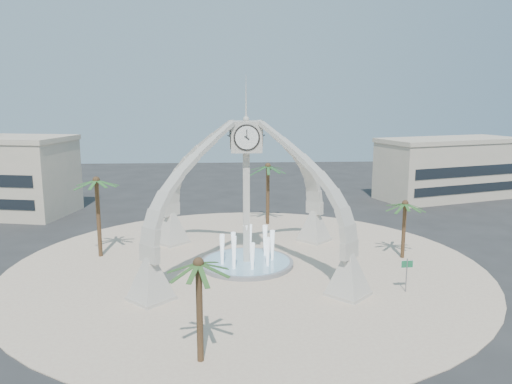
{
  "coord_description": "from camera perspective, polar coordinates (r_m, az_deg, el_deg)",
  "views": [
    {
      "loc": [
        -1.64,
        -40.8,
        14.11
      ],
      "look_at": [
        0.93,
        2.0,
        6.05
      ],
      "focal_mm": 35.0,
      "sensor_mm": 36.0,
      "label": 1
    }
  ],
  "objects": [
    {
      "name": "building_ne",
      "position": [
        76.36,
        21.1,
        2.57
      ],
      "size": [
        21.87,
        14.17,
        8.6
      ],
      "rotation": [
        0.0,
        0.0,
        0.31
      ],
      "color": "#B9AC90",
      "rests_on": "ground"
    },
    {
      "name": "palm_west",
      "position": [
        46.12,
        -17.79,
        1.15
      ],
      "size": [
        5.27,
        5.27,
        7.78
      ],
      "rotation": [
        0.0,
        0.0,
        0.42
      ],
      "color": "brown",
      "rests_on": "ground"
    },
    {
      "name": "palm_east",
      "position": [
        45.78,
        16.69,
        -1.33
      ],
      "size": [
        4.45,
        4.45,
        5.7
      ],
      "rotation": [
        0.0,
        0.0,
        -0.3
      ],
      "color": "brown",
      "rests_on": "ground"
    },
    {
      "name": "plaza",
      "position": [
        43.19,
        -1.08,
        -8.38
      ],
      "size": [
        40.0,
        40.0,
        0.06
      ],
      "primitive_type": "cylinder",
      "color": "beige",
      "rests_on": "ground"
    },
    {
      "name": "clock_tower",
      "position": [
        41.53,
        -1.11,
        0.08
      ],
      "size": [
        17.94,
        17.94,
        16.3
      ],
      "color": "#BAB2A6",
      "rests_on": "ground"
    },
    {
      "name": "palm_south",
      "position": [
        26.58,
        -6.59,
        -8.24
      ],
      "size": [
        4.66,
        4.66,
        6.33
      ],
      "rotation": [
        0.0,
        0.0,
        0.28
      ],
      "color": "brown",
      "rests_on": "ground"
    },
    {
      "name": "fountain",
      "position": [
        43.11,
        -1.08,
        -8.05
      ],
      "size": [
        8.0,
        8.0,
        3.62
      ],
      "color": "gray",
      "rests_on": "ground"
    },
    {
      "name": "ground",
      "position": [
        43.2,
        -1.08,
        -8.41
      ],
      "size": [
        140.0,
        140.0,
        0.0
      ],
      "primitive_type": "plane",
      "color": "#282828",
      "rests_on": "ground"
    },
    {
      "name": "street_sign",
      "position": [
        38.56,
        16.86,
        -8.34
      ],
      "size": [
        0.96,
        0.11,
        2.6
      ],
      "rotation": [
        0.0,
        0.0,
        0.07
      ],
      "color": "slate",
      "rests_on": "ground"
    },
    {
      "name": "palm_north",
      "position": [
        55.66,
        1.37,
        2.89
      ],
      "size": [
        4.8,
        4.8,
        7.49
      ],
      "rotation": [
        0.0,
        0.0,
        -0.16
      ],
      "color": "brown",
      "rests_on": "ground"
    }
  ]
}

